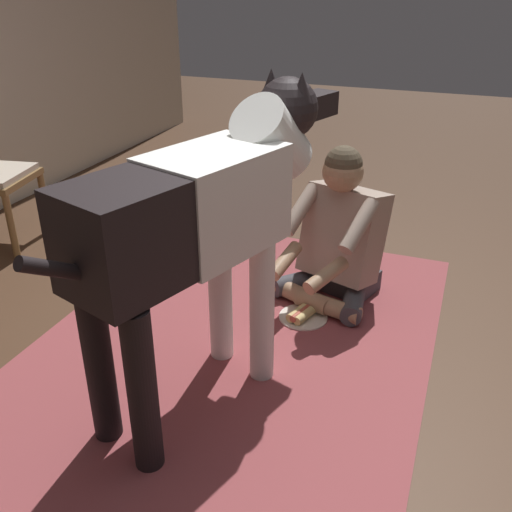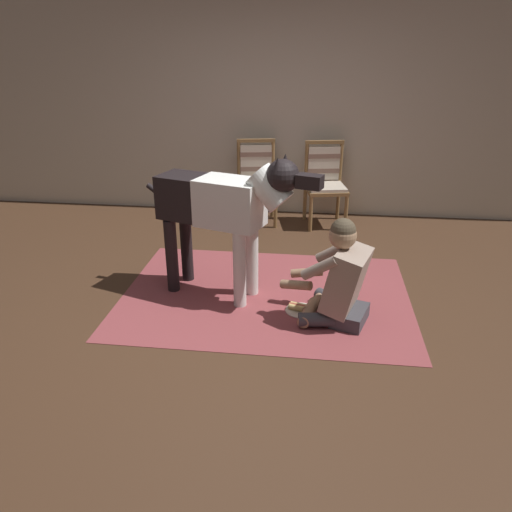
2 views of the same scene
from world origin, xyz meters
name	(u,v)px [view 2 (image 2 of 2)]	position (x,y,z in m)	size (l,w,h in m)	color
ground_plane	(243,313)	(0.00, 0.00, 0.00)	(14.24, 14.24, 0.00)	#472E1E
back_wall	(275,108)	(0.00, 2.72, 1.30)	(8.23, 0.10, 2.60)	beige
area_rug	(266,294)	(0.15, 0.33, 0.00)	(2.49, 1.84, 0.01)	brown
dining_chair_left_of_pair	(257,177)	(-0.17, 2.31, 0.54)	(0.54, 0.54, 0.98)	brown
dining_chair_right_of_pair	(325,179)	(0.65, 2.31, 0.54)	(0.54, 0.54, 0.98)	brown
person_sitting_on_floor	(340,280)	(0.76, -0.02, 0.35)	(0.74, 0.60, 0.86)	#403F44
large_dog	(223,206)	(-0.20, 0.30, 0.82)	(1.53, 0.64, 1.28)	white
hot_dog_on_plate	(301,309)	(0.47, 0.08, 0.02)	(0.25, 0.25, 0.06)	silver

